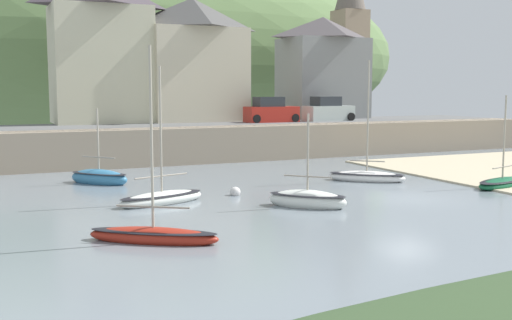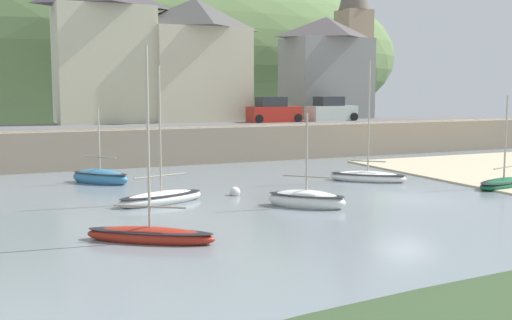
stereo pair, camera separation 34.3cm
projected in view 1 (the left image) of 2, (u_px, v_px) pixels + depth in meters
quay_seawall at (251, 140)px, 44.20m from camera, size 48.00×9.40×2.40m
hillside_backdrop at (100, 54)px, 75.97m from camera, size 80.00×44.00×26.23m
waterfront_building_left at (101, 47)px, 46.69m from camera, size 7.45×5.21×11.11m
waterfront_building_centre at (193, 59)px, 49.78m from camera, size 7.86×6.19×9.71m
waterfront_building_right at (323, 67)px, 54.78m from camera, size 7.21×5.46×8.80m
church_with_spire at (350, 29)px, 60.16m from camera, size 3.00×3.00×16.06m
motorboat_with_cabin at (307, 200)px, 26.39m from camera, size 3.28×3.31×4.19m
sailboat_tall_mast at (153, 234)px, 20.34m from camera, size 4.18×3.37×6.51m
sailboat_white_hull at (502, 183)px, 31.66m from camera, size 4.23×2.50×4.80m
dinghy_open_wooden at (162, 198)px, 27.15m from camera, size 4.35×2.41×6.11m
sailboat_blue_trim at (99, 178)px, 32.85m from camera, size 3.19×3.45×4.18m
sailboat_nearest_shore at (367, 176)px, 33.76m from camera, size 3.98×3.72×6.66m
parked_car_near_slipway at (271, 112)px, 48.15m from camera, size 4.11×1.82×1.95m
parked_car_by_wall at (328, 111)px, 50.26m from camera, size 4.22×2.01×1.95m
mooring_buoy at (235, 192)px, 29.24m from camera, size 0.50×0.50×0.50m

